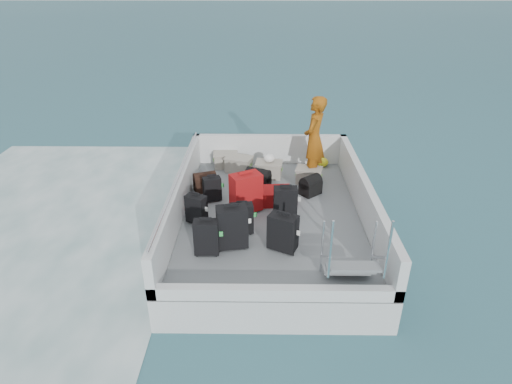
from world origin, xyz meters
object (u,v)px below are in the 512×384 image
suitcase_6 (283,233)px  passenger (314,139)px  suitcase_7 (285,203)px  suitcase_0 (206,238)px  crate_2 (269,170)px  suitcase_1 (196,209)px  suitcase_4 (242,219)px  suitcase_8 (272,196)px  suitcase_5 (246,193)px  crate_1 (239,165)px  suitcase_3 (232,228)px  crate_3 (309,176)px  crate_0 (226,160)px  suitcase_2 (212,189)px

suitcase_6 → passenger: passenger is taller
suitcase_6 → suitcase_7: bearing=112.0°
suitcase_0 → crate_2: size_ratio=1.12×
suitcase_1 → suitcase_4: bearing=6.4°
suitcase_0 → suitcase_6: size_ratio=0.96×
suitcase_8 → suitcase_1: bearing=114.9°
suitcase_5 → suitcase_6: (0.64, -1.27, -0.07)m
suitcase_6 → crate_1: size_ratio=1.16×
suitcase_3 → suitcase_4: bearing=60.1°
suitcase_5 → crate_3: suitcase_5 is taller
suitcase_6 → suitcase_8: suitcase_6 is taller
crate_1 → crate_2: (0.69, -0.27, -0.00)m
suitcase_1 → crate_1: 2.38m
suitcase_4 → suitcase_1: bearing=149.8°
suitcase_6 → suitcase_5: bearing=143.8°
crate_3 → passenger: passenger is taller
suitcase_4 → suitcase_6: (0.69, -0.49, 0.04)m
suitcase_0 → suitcase_7: suitcase_0 is taller
suitcase_4 → suitcase_8: 1.26m
suitcase_5 → passenger: bearing=18.9°
crate_0 → crate_1: crate_1 is taller
suitcase_7 → crate_1: 2.27m
suitcase_0 → suitcase_4: size_ratio=1.08×
suitcase_6 → suitcase_8: 1.63m
suitcase_5 → suitcase_8: suitcase_5 is taller
suitcase_1 → suitcase_7: (1.62, 0.23, 0.02)m
suitcase_5 → suitcase_7: size_ratio=1.27×
suitcase_7 → passenger: passenger is taller
suitcase_8 → crate_2: crate_2 is taller
crate_0 → crate_2: size_ratio=0.96×
suitcase_1 → suitcase_5: suitcase_5 is taller
suitcase_7 → crate_2: size_ratio=1.11×
suitcase_1 → suitcase_5: bearing=54.7°
suitcase_8 → crate_2: bearing=-2.1°
crate_2 → crate_1: bearing=158.3°
suitcase_0 → crate_3: (1.91, 2.69, -0.15)m
suitcase_0 → suitcase_6: suitcase_6 is taller
suitcase_1 → suitcase_6: suitcase_6 is taller
suitcase_7 → passenger: 1.94m
suitcase_8 → passenger: bearing=-42.9°
suitcase_0 → passenger: passenger is taller
suitcase_2 → suitcase_3: (0.50, -1.63, 0.12)m
crate_2 → passenger: (0.96, -0.07, 0.76)m
suitcase_4 → passenger: passenger is taller
suitcase_4 → crate_0: (-0.51, 2.88, -0.12)m
suitcase_1 → crate_3: size_ratio=1.08×
suitcase_0 → suitcase_3: size_ratio=0.82×
crate_0 → crate_3: (1.87, -0.83, -0.00)m
suitcase_3 → passenger: passenger is taller
suitcase_0 → suitcase_6: 1.24m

